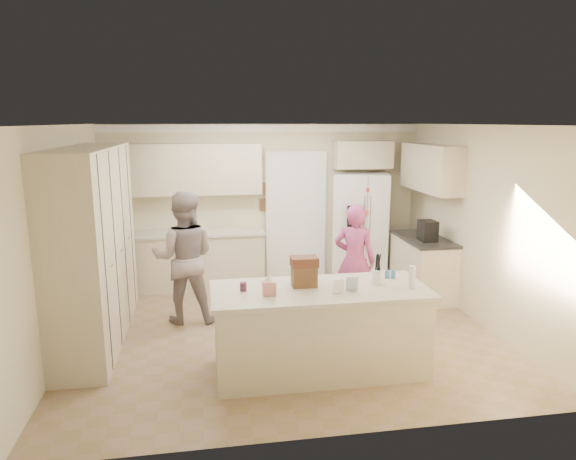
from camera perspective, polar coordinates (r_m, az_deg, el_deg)
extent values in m
cube|color=#91725B|center=(6.73, -0.36, -11.20)|extent=(5.20, 4.60, 0.02)
cube|color=white|center=(6.19, -0.39, 11.70)|extent=(5.20, 4.60, 0.02)
cube|color=beige|center=(8.58, -2.80, 2.99)|extent=(5.20, 0.02, 2.60)
cube|color=beige|center=(4.15, 4.67, -6.94)|extent=(5.20, 0.02, 2.60)
cube|color=beige|center=(6.47, -23.87, -1.02)|extent=(0.02, 4.60, 2.60)
cube|color=beige|center=(7.21, 20.58, 0.50)|extent=(0.02, 4.60, 2.60)
cube|color=white|center=(8.43, -2.85, 11.23)|extent=(5.20, 0.08, 0.12)
cube|color=beige|center=(6.61, -20.76, -1.61)|extent=(0.60, 2.60, 2.35)
cube|color=beige|center=(8.41, -10.31, -3.38)|extent=(2.20, 0.60, 0.88)
cube|color=beige|center=(8.29, -10.43, -0.33)|extent=(2.24, 0.63, 0.04)
cube|color=beige|center=(8.27, -10.68, 6.65)|extent=(2.20, 0.35, 0.80)
cube|color=black|center=(8.67, 0.85, 1.43)|extent=(0.90, 0.06, 2.10)
cube|color=white|center=(8.64, 0.89, 1.39)|extent=(1.02, 0.03, 2.22)
cube|color=brown|center=(8.51, -2.65, 4.62)|extent=(0.15, 0.02, 0.20)
cube|color=brown|center=(8.55, -2.63, 2.82)|extent=(0.15, 0.02, 0.20)
cube|color=white|center=(8.72, 7.99, 0.37)|extent=(1.05, 0.91, 1.80)
cube|color=gray|center=(8.39, 8.71, -0.12)|extent=(0.02, 0.02, 1.78)
cube|color=black|center=(8.27, 7.33, 1.51)|extent=(0.22, 0.03, 0.35)
cylinder|color=silver|center=(8.33, 8.44, 0.86)|extent=(0.02, 0.02, 0.85)
cylinder|color=silver|center=(8.36, 9.10, 0.88)|extent=(0.02, 0.02, 0.85)
cube|color=beige|center=(8.66, 8.32, 8.29)|extent=(0.95, 0.35, 0.45)
cube|color=beige|center=(8.13, 14.75, -4.12)|extent=(0.60, 1.20, 0.88)
cube|color=#2D2B28|center=(8.01, 14.86, -0.96)|extent=(0.63, 1.24, 0.04)
cube|color=beige|center=(8.09, 15.56, 6.66)|extent=(0.35, 1.50, 0.70)
cube|color=black|center=(7.78, 15.25, -0.08)|extent=(0.22, 0.28, 0.30)
cube|color=beige|center=(5.60, 3.50, -11.20)|extent=(2.20, 0.90, 0.88)
cube|color=beige|center=(5.43, 3.56, -6.73)|extent=(2.28, 0.96, 0.05)
cylinder|color=white|center=(5.62, 9.96, -5.17)|extent=(0.13, 0.13, 0.15)
cube|color=#E08881|center=(5.22, -2.11, -6.42)|extent=(0.13, 0.13, 0.14)
cone|color=white|center=(5.18, -2.12, -5.27)|extent=(0.08, 0.08, 0.08)
cube|color=brown|center=(5.45, 1.80, -5.15)|extent=(0.26, 0.18, 0.22)
cube|color=#592D1E|center=(5.41, 1.81, -3.53)|extent=(0.28, 0.20, 0.10)
cylinder|color=#59263F|center=(5.34, -4.99, -6.29)|extent=(0.07, 0.07, 0.09)
cube|color=white|center=(5.25, 5.67, -6.24)|extent=(0.12, 0.06, 0.16)
cube|color=silver|center=(5.34, 7.10, -5.97)|extent=(0.12, 0.05, 0.16)
cylinder|color=silver|center=(5.54, 13.60, -5.11)|extent=(0.07, 0.07, 0.24)
cylinder|color=#3462A4|center=(5.84, 10.98, -4.87)|extent=(0.05, 0.05, 0.09)
cylinder|color=#3462A4|center=(5.86, 11.62, -4.82)|extent=(0.05, 0.05, 0.09)
imported|color=gray|center=(6.91, -11.48, -3.02)|extent=(0.90, 0.73, 1.76)
imported|color=#BC4185|center=(7.06, 7.40, -3.41)|extent=(0.68, 0.60, 1.56)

